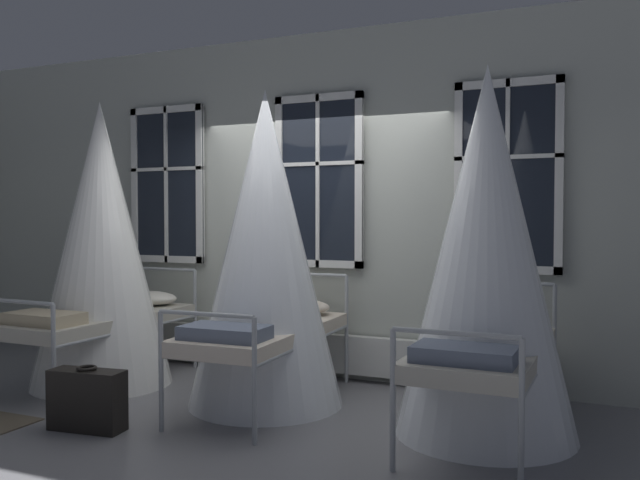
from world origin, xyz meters
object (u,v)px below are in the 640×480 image
Objects in this scene: cot_first at (101,247)px; suitcase_dark at (87,400)px; cot_second at (266,252)px; cot_third at (486,256)px.

suitcase_dark is at bearing -141.17° from cot_first.
cot_second is (1.71, 0.02, -0.01)m from cot_first.
cot_second is 0.99× the size of cot_third.
cot_third is at bearing 14.97° from suitcase_dark.
suitcase_dark is (0.85, -1.11, -1.05)m from cot_first.
suitcase_dark is at bearing 140.91° from cot_second.
cot_third reaches higher than suitcase_dark.
suitcase_dark is at bearing 112.69° from cot_third.
cot_first is 1.01× the size of cot_second.
cot_first is at bearing 90.22° from cot_third.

